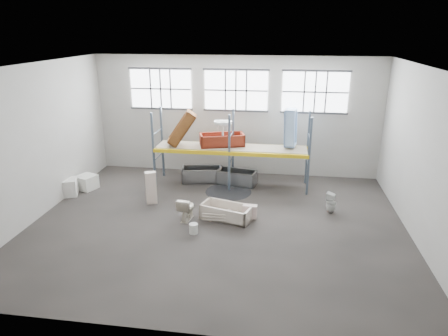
% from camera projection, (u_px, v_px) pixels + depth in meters
% --- Properties ---
extents(floor, '(12.00, 10.00, 0.10)m').
position_uv_depth(floor, '(217.00, 225.00, 13.06)').
color(floor, '#48423D').
rests_on(floor, ground).
extents(ceiling, '(12.00, 10.00, 0.10)m').
position_uv_depth(ceiling, '(216.00, 64.00, 11.37)').
color(ceiling, silver).
rests_on(ceiling, ground).
extents(wall_back, '(12.00, 0.10, 5.00)m').
position_uv_depth(wall_back, '(236.00, 116.00, 16.93)').
color(wall_back, '#A8A49C').
rests_on(wall_back, ground).
extents(wall_front, '(12.00, 0.10, 5.00)m').
position_uv_depth(wall_front, '(174.00, 227.00, 7.50)').
color(wall_front, '#ABA79E').
rests_on(wall_front, ground).
extents(wall_left, '(0.10, 10.00, 5.00)m').
position_uv_depth(wall_left, '(34.00, 142.00, 13.03)').
color(wall_left, '#A6A299').
rests_on(wall_left, ground).
extents(wall_right, '(0.10, 10.00, 5.00)m').
position_uv_depth(wall_right, '(426.00, 159.00, 11.40)').
color(wall_right, '#A39F97').
rests_on(wall_right, ground).
extents(window_left, '(2.60, 0.04, 1.60)m').
position_uv_depth(window_left, '(161.00, 89.00, 16.90)').
color(window_left, white).
rests_on(window_left, wall_back).
extents(window_mid, '(2.60, 0.04, 1.60)m').
position_uv_depth(window_mid, '(236.00, 90.00, 16.46)').
color(window_mid, white).
rests_on(window_mid, wall_back).
extents(window_right, '(2.60, 0.04, 1.60)m').
position_uv_depth(window_right, '(315.00, 92.00, 16.03)').
color(window_right, white).
rests_on(window_right, wall_back).
extents(rack_upright_la, '(0.08, 0.08, 3.00)m').
position_uv_depth(rack_upright_la, '(153.00, 150.00, 15.66)').
color(rack_upright_la, slate).
rests_on(rack_upright_la, floor).
extents(rack_upright_lb, '(0.08, 0.08, 3.00)m').
position_uv_depth(rack_upright_lb, '(162.00, 142.00, 16.78)').
color(rack_upright_lb, slate).
rests_on(rack_upright_lb, floor).
extents(rack_upright_ma, '(0.08, 0.08, 3.00)m').
position_uv_depth(rack_upright_ma, '(229.00, 154.00, 15.25)').
color(rack_upright_ma, slate).
rests_on(rack_upright_ma, floor).
extents(rack_upright_mb, '(0.08, 0.08, 3.00)m').
position_uv_depth(rack_upright_mb, '(233.00, 145.00, 16.37)').
color(rack_upright_mb, slate).
rests_on(rack_upright_mb, floor).
extents(rack_upright_ra, '(0.08, 0.08, 3.00)m').
position_uv_depth(rack_upright_ra, '(309.00, 157.00, 14.85)').
color(rack_upright_ra, slate).
rests_on(rack_upright_ra, floor).
extents(rack_upright_rb, '(0.08, 0.08, 3.00)m').
position_uv_depth(rack_upright_rb, '(307.00, 148.00, 15.97)').
color(rack_upright_rb, slate).
rests_on(rack_upright_rb, floor).
extents(rack_beam_front, '(6.00, 0.10, 0.14)m').
position_uv_depth(rack_beam_front, '(229.00, 154.00, 15.25)').
color(rack_beam_front, yellow).
rests_on(rack_beam_front, floor).
extents(rack_beam_back, '(6.00, 0.10, 0.14)m').
position_uv_depth(rack_beam_back, '(233.00, 145.00, 16.37)').
color(rack_beam_back, yellow).
rests_on(rack_beam_back, floor).
extents(shelf_deck, '(5.90, 1.10, 0.03)m').
position_uv_depth(shelf_deck, '(231.00, 147.00, 15.79)').
color(shelf_deck, gray).
rests_on(shelf_deck, floor).
extents(wet_patch, '(1.80, 1.80, 0.00)m').
position_uv_depth(wet_patch, '(228.00, 192.00, 15.56)').
color(wet_patch, black).
rests_on(wet_patch, floor).
extents(bathtub_beige, '(1.82, 1.23, 0.49)m').
position_uv_depth(bathtub_beige, '(226.00, 212.00, 13.30)').
color(bathtub_beige, beige).
rests_on(bathtub_beige, floor).
extents(cistern_spare, '(0.48, 0.25, 0.45)m').
position_uv_depth(cistern_spare, '(250.00, 211.00, 13.26)').
color(cistern_spare, beige).
rests_on(cistern_spare, bathtub_beige).
extents(sink_in_tub, '(0.57, 0.57, 0.15)m').
position_uv_depth(sink_in_tub, '(232.00, 213.00, 13.41)').
color(sink_in_tub, beige).
rests_on(sink_in_tub, bathtub_beige).
extents(toilet_beige, '(0.55, 0.84, 0.80)m').
position_uv_depth(toilet_beige, '(187.00, 208.00, 13.20)').
color(toilet_beige, silver).
rests_on(toilet_beige, floor).
extents(cistern_tall, '(0.45, 0.37, 1.19)m').
position_uv_depth(cistern_tall, '(151.00, 188.00, 14.38)').
color(cistern_tall, beige).
rests_on(cistern_tall, floor).
extents(toilet_white, '(0.43, 0.42, 0.73)m').
position_uv_depth(toilet_white, '(331.00, 203.00, 13.71)').
color(toilet_white, white).
rests_on(toilet_white, floor).
extents(steel_tub_left, '(1.71, 1.01, 0.59)m').
position_uv_depth(steel_tub_left, '(202.00, 174.00, 16.57)').
color(steel_tub_left, '#979A9E').
rests_on(steel_tub_left, floor).
extents(steel_tub_right, '(1.66, 1.02, 0.57)m').
position_uv_depth(steel_tub_right, '(237.00, 177.00, 16.28)').
color(steel_tub_right, '#969B9E').
rests_on(steel_tub_right, floor).
extents(rust_tub_flat, '(1.90, 1.28, 0.49)m').
position_uv_depth(rust_tub_flat, '(222.00, 140.00, 15.90)').
color(rust_tub_flat, maroon).
rests_on(rust_tub_flat, shelf_deck).
extents(rust_tub_tilted, '(1.30, 0.92, 1.44)m').
position_uv_depth(rust_tub_tilted, '(182.00, 128.00, 15.74)').
color(rust_tub_tilted, brown).
rests_on(rust_tub_tilted, shelf_deck).
extents(sink_on_shelf, '(0.77, 0.65, 0.61)m').
position_uv_depth(sink_on_shelf, '(223.00, 135.00, 15.51)').
color(sink_on_shelf, silver).
rests_on(sink_on_shelf, rust_tub_flat).
extents(blue_tub_upright, '(0.56, 0.74, 1.45)m').
position_uv_depth(blue_tub_upright, '(291.00, 128.00, 15.42)').
color(blue_tub_upright, '#9EC2F2').
rests_on(blue_tub_upright, shelf_deck).
extents(bucket, '(0.36, 0.36, 0.32)m').
position_uv_depth(bucket, '(194.00, 229.00, 12.38)').
color(bucket, silver).
rests_on(bucket, floor).
extents(carton_near, '(0.93, 0.86, 0.64)m').
position_uv_depth(carton_near, '(67.00, 187.00, 15.15)').
color(carton_near, white).
rests_on(carton_near, floor).
extents(carton_far, '(0.87, 0.87, 0.55)m').
position_uv_depth(carton_far, '(87.00, 182.00, 15.77)').
color(carton_far, silver).
rests_on(carton_far, floor).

